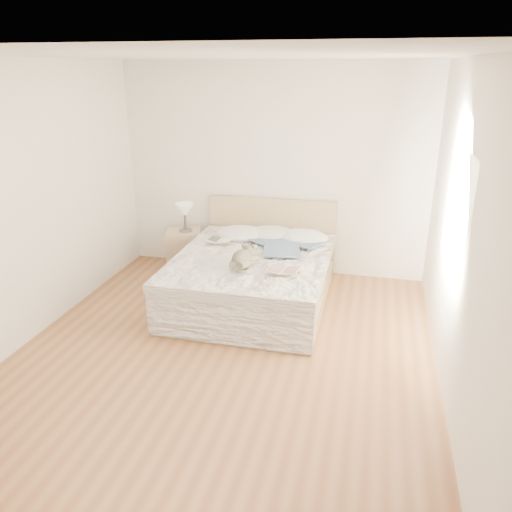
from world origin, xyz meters
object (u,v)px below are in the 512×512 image
Objects in this scene: bed at (254,276)px; photo_book at (220,241)px; table_lamp at (185,211)px; teddy_bear at (242,264)px; nightstand at (184,251)px; childrens_book at (284,270)px.

photo_book is at bearing 153.13° from bed.
photo_book is (0.63, -0.46, -0.20)m from table_lamp.
bed reaches higher than table_lamp.
teddy_bear is (-0.01, -0.49, 0.34)m from bed.
photo_book is (0.66, -0.45, 0.35)m from nightstand.
table_lamp is 1.64m from teddy_bear.
table_lamp is 1.12× the size of childrens_book.
table_lamp is at bearing 138.56° from teddy_bear.
photo_book and childrens_book have the same top height.
photo_book is at bearing 148.89° from childrens_book.
table_lamp reaches higher than photo_book.
nightstand is at bearing -165.43° from table_lamp.
teddy_bear reaches higher than photo_book.
nightstand is 2.02m from childrens_book.
nightstand is 0.55m from table_lamp.
nightstand is at bearing 139.68° from teddy_bear.
childrens_book is at bearing -34.75° from photo_book.
bed is at bearing 139.22° from childrens_book.
table_lamp is 0.80m from photo_book.
bed is at bearing -31.32° from nightstand.
table_lamp is (0.04, 0.01, 0.55)m from nightstand.
photo_book is 0.87× the size of childrens_book.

